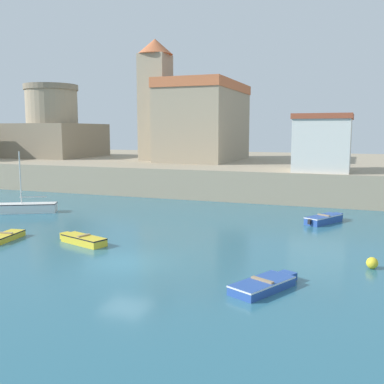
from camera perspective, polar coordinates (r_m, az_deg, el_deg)
ground_plane at (r=24.29m, az=-8.50°, el=-8.89°), size 200.00×200.00×0.00m
quay_seawall at (r=63.09m, az=9.98°, el=2.75°), size 120.00×40.00×3.05m
dinghy_blue_0 at (r=20.39m, az=9.14°, el=-11.49°), size 2.61×3.82×0.51m
dinghy_yellow_1 at (r=28.70m, az=-13.71°, el=-5.87°), size 3.77×2.03×0.57m
sailboat_white_2 at (r=40.90m, az=-20.48°, el=-1.85°), size 5.43×3.51×5.22m
dinghy_blue_3 at (r=35.54m, az=16.45°, el=-3.28°), size 2.67×3.88×0.65m
dinghy_yellow_4 at (r=31.18m, az=-22.63°, el=-5.25°), size 1.44×3.26×0.48m
mooring_buoy at (r=24.76m, az=21.90°, el=-8.36°), size 0.59×0.59×0.59m
church at (r=60.00m, az=0.72°, el=9.39°), size 12.71×15.54×15.65m
fortress at (r=71.15m, az=-17.27°, el=7.34°), size 12.31×12.31×10.63m
harbor_shed_near_wharf at (r=45.30m, az=16.26°, el=6.05°), size 5.40×6.03×5.47m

